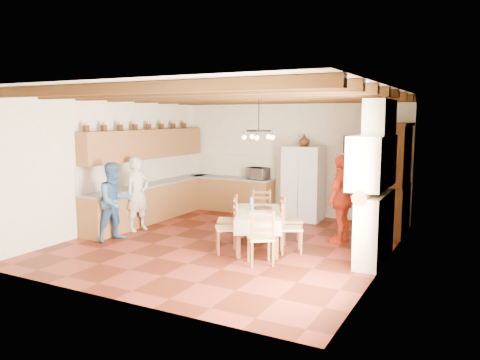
% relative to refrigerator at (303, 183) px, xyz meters
% --- Properties ---
extents(floor, '(6.00, 6.50, 0.02)m').
position_rel_refrigerator_xyz_m(floor, '(-0.55, -2.77, -0.91)').
color(floor, '#46180C').
rests_on(floor, ground).
extents(ceiling, '(6.00, 6.50, 0.02)m').
position_rel_refrigerator_xyz_m(ceiling, '(-0.55, -2.77, 2.11)').
color(ceiling, white).
rests_on(ceiling, ground).
extents(wall_back, '(6.00, 0.02, 3.00)m').
position_rel_refrigerator_xyz_m(wall_back, '(-0.55, 0.49, 0.60)').
color(wall_back, beige).
rests_on(wall_back, ground).
extents(wall_front, '(6.00, 0.02, 3.00)m').
position_rel_refrigerator_xyz_m(wall_front, '(-0.55, -6.03, 0.60)').
color(wall_front, beige).
rests_on(wall_front, ground).
extents(wall_left, '(0.02, 6.50, 3.00)m').
position_rel_refrigerator_xyz_m(wall_left, '(-3.56, -2.77, 0.60)').
color(wall_left, beige).
rests_on(wall_left, ground).
extents(wall_right, '(0.02, 6.50, 3.00)m').
position_rel_refrigerator_xyz_m(wall_right, '(2.46, -2.77, 0.60)').
color(wall_right, beige).
rests_on(wall_right, ground).
extents(ceiling_beams, '(6.00, 6.30, 0.16)m').
position_rel_refrigerator_xyz_m(ceiling_beams, '(-0.55, -2.77, 2.01)').
color(ceiling_beams, '#3B2310').
rests_on(ceiling_beams, ground).
extents(lower_cabinets_left, '(0.60, 4.30, 0.86)m').
position_rel_refrigerator_xyz_m(lower_cabinets_left, '(-3.25, -1.72, -0.47)').
color(lower_cabinets_left, brown).
rests_on(lower_cabinets_left, ground).
extents(lower_cabinets_back, '(2.30, 0.60, 0.86)m').
position_rel_refrigerator_xyz_m(lower_cabinets_back, '(-2.10, 0.18, -0.47)').
color(lower_cabinets_back, brown).
rests_on(lower_cabinets_back, ground).
extents(countertop_left, '(0.62, 4.30, 0.04)m').
position_rel_refrigerator_xyz_m(countertop_left, '(-3.25, -1.72, -0.02)').
color(countertop_left, slate).
rests_on(countertop_left, lower_cabinets_left).
extents(countertop_back, '(2.34, 0.62, 0.04)m').
position_rel_refrigerator_xyz_m(countertop_back, '(-2.10, 0.18, -0.02)').
color(countertop_back, slate).
rests_on(countertop_back, lower_cabinets_back).
extents(backsplash_left, '(0.03, 4.30, 0.60)m').
position_rel_refrigerator_xyz_m(backsplash_left, '(-3.54, -1.72, 0.30)').
color(backsplash_left, beige).
rests_on(backsplash_left, ground).
extents(backsplash_back, '(2.30, 0.03, 0.60)m').
position_rel_refrigerator_xyz_m(backsplash_back, '(-2.10, 0.47, 0.30)').
color(backsplash_back, beige).
rests_on(backsplash_back, ground).
extents(upper_cabinets, '(0.35, 4.20, 0.70)m').
position_rel_refrigerator_xyz_m(upper_cabinets, '(-3.38, -1.72, 0.95)').
color(upper_cabinets, brown).
rests_on(upper_cabinets, ground).
extents(fireplace, '(0.56, 1.60, 2.80)m').
position_rel_refrigerator_xyz_m(fireplace, '(2.17, -2.57, 0.50)').
color(fireplace, beige).
rests_on(fireplace, ground).
extents(wall_picture, '(0.34, 0.03, 0.42)m').
position_rel_refrigerator_xyz_m(wall_picture, '(1.00, 0.46, 0.95)').
color(wall_picture, '#332514').
rests_on(wall_picture, ground).
extents(refrigerator, '(0.93, 0.77, 1.81)m').
position_rel_refrigerator_xyz_m(refrigerator, '(0.00, 0.00, 0.00)').
color(refrigerator, silver).
rests_on(refrigerator, floor).
extents(hutch, '(0.56, 1.32, 2.38)m').
position_rel_refrigerator_xyz_m(hutch, '(2.20, -0.41, 0.29)').
color(hutch, '#3A1D11').
rests_on(hutch, floor).
extents(dining_table, '(1.43, 1.82, 0.71)m').
position_rel_refrigerator_xyz_m(dining_table, '(0.09, -2.75, -0.27)').
color(dining_table, beige).
rests_on(dining_table, floor).
extents(chandelier, '(0.47, 0.47, 0.03)m').
position_rel_refrigerator_xyz_m(chandelier, '(0.09, -2.75, 1.35)').
color(chandelier, black).
rests_on(chandelier, ground).
extents(chair_left_near, '(0.57, 0.57, 0.96)m').
position_rel_refrigerator_xyz_m(chair_left_near, '(-0.29, -3.31, -0.42)').
color(chair_left_near, brown).
rests_on(chair_left_near, floor).
extents(chair_left_far, '(0.54, 0.55, 0.96)m').
position_rel_refrigerator_xyz_m(chair_left_far, '(-0.59, -2.72, -0.42)').
color(chair_left_far, brown).
rests_on(chair_left_far, floor).
extents(chair_right_near, '(0.54, 0.55, 0.96)m').
position_rel_refrigerator_xyz_m(chair_right_near, '(0.77, -2.76, -0.42)').
color(chair_right_near, brown).
rests_on(chair_right_near, floor).
extents(chair_right_far, '(0.56, 0.57, 0.96)m').
position_rel_refrigerator_xyz_m(chair_right_far, '(0.53, -2.14, -0.42)').
color(chair_right_far, brown).
rests_on(chair_right_far, floor).
extents(chair_end_near, '(0.58, 0.57, 0.96)m').
position_rel_refrigerator_xyz_m(chair_end_near, '(0.58, -3.67, -0.42)').
color(chair_end_near, brown).
rests_on(chair_end_near, floor).
extents(chair_end_far, '(0.53, 0.52, 0.96)m').
position_rel_refrigerator_xyz_m(chair_end_far, '(-0.27, -1.86, -0.42)').
color(chair_end_far, brown).
rests_on(chair_end_far, floor).
extents(person_man, '(0.51, 0.67, 1.64)m').
position_rel_refrigerator_xyz_m(person_man, '(-2.86, -2.73, -0.08)').
color(person_man, beige).
rests_on(person_man, floor).
extents(person_woman_blue, '(0.79, 0.91, 1.60)m').
position_rel_refrigerator_xyz_m(person_woman_blue, '(-2.72, -3.61, -0.10)').
color(person_woman_blue, '#375F97').
rests_on(person_woman_blue, floor).
extents(person_woman_red, '(0.61, 1.10, 1.77)m').
position_rel_refrigerator_xyz_m(person_woman_red, '(1.40, -1.62, -0.02)').
color(person_woman_red, '#A92A13').
rests_on(person_woman_red, floor).
extents(microwave, '(0.59, 0.45, 0.30)m').
position_rel_refrigerator_xyz_m(microwave, '(-1.32, 0.18, 0.15)').
color(microwave, silver).
rests_on(microwave, countertop_back).
extents(fridge_vase, '(0.31, 0.31, 0.28)m').
position_rel_refrigerator_xyz_m(fridge_vase, '(0.00, 0.00, 1.04)').
color(fridge_vase, '#3A1D11').
rests_on(fridge_vase, refrigerator).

